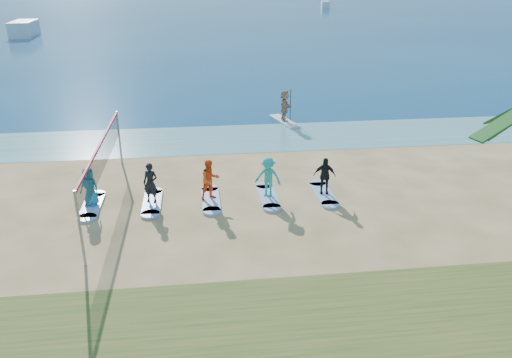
{
  "coord_description": "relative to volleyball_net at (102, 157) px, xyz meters",
  "views": [
    {
      "loc": [
        -1.42,
        -15.27,
        8.3
      ],
      "look_at": [
        0.72,
        2.0,
        1.1
      ],
      "focal_mm": 35.0,
      "sensor_mm": 36.0,
      "label": 1
    }
  ],
  "objects": [
    {
      "name": "student_1",
      "position": [
        1.73,
        -0.27,
        -1.03
      ],
      "size": [
        0.66,
        0.54,
        1.57
      ],
      "primitive_type": "imported",
      "rotation": [
        0.0,
        0.0,
        -0.33
      ],
      "color": "black",
      "rests_on": "surfboard_1"
    },
    {
      "name": "ocean",
      "position": [
        5.0,
        157.08,
        -1.9
      ],
      "size": [
        600.0,
        600.0,
        0.0
      ],
      "primitive_type": "plane",
      "color": "navy",
      "rests_on": "ground"
    },
    {
      "name": "surfboard_0",
      "position": [
        -0.54,
        -0.27,
        -1.86
      ],
      "size": [
        0.7,
        2.2,
        0.09
      ],
      "primitive_type": "cube",
      "color": "#8CAADA",
      "rests_on": "ground"
    },
    {
      "name": "student_2",
      "position": [
        4.01,
        -0.27,
        -1.01
      ],
      "size": [
        0.95,
        0.85,
        1.6
      ],
      "primitive_type": "imported",
      "rotation": [
        0.0,
        0.0,
        0.38
      ],
      "color": "#EC4E18",
      "rests_on": "surfboard_2"
    },
    {
      "name": "student_4",
      "position": [
        8.56,
        -0.27,
        -1.07
      ],
      "size": [
        0.93,
        0.55,
        1.49
      ],
      "primitive_type": "imported",
      "rotation": [
        0.0,
        0.0,
        -0.22
      ],
      "color": "black",
      "rests_on": "surfboard_4"
    },
    {
      "name": "surfboard_3",
      "position": [
        6.28,
        -0.27,
        -1.86
      ],
      "size": [
        0.7,
        2.2,
        0.09
      ],
      "primitive_type": "cube",
      "color": "#8CAADA",
      "rests_on": "ground"
    },
    {
      "name": "boat_offshore_a",
      "position": [
        -19.99,
        58.63,
        -1.9
      ],
      "size": [
        3.35,
        7.48,
        2.09
      ],
      "primitive_type": "cube",
      "rotation": [
        0.0,
        0.0,
        0.07
      ],
      "color": "silver",
      "rests_on": "ground"
    },
    {
      "name": "ground",
      "position": [
        5.0,
        -2.92,
        -1.9
      ],
      "size": [
        600.0,
        600.0,
        0.0
      ],
      "primitive_type": "plane",
      "color": "tan",
      "rests_on": "ground"
    },
    {
      "name": "shallow_water",
      "position": [
        5.0,
        7.58,
        -1.9
      ],
      "size": [
        600.0,
        600.0,
        0.0
      ],
      "primitive_type": "plane",
      "color": "teal",
      "rests_on": "ground"
    },
    {
      "name": "volleyball_net",
      "position": [
        0.0,
        0.0,
        0.0
      ],
      "size": [
        0.1,
        9.09,
        2.5
      ],
      "rotation": [
        0.0,
        0.0,
        -0.0
      ],
      "color": "gray",
      "rests_on": "ground"
    },
    {
      "name": "boat_offshore_b",
      "position": [
        38.02,
        114.37,
        -1.9
      ],
      "size": [
        2.82,
        5.66,
        1.68
      ],
      "primitive_type": "cube",
      "rotation": [
        0.0,
        0.0,
        -0.17
      ],
      "color": "silver",
      "rests_on": "ground"
    },
    {
      "name": "student_0",
      "position": [
        -0.54,
        -0.27,
        -1.06
      ],
      "size": [
        0.86,
        0.71,
        1.51
      ],
      "primitive_type": "imported",
      "rotation": [
        0.0,
        0.0,
        -0.37
      ],
      "color": "teal",
      "rests_on": "surfboard_0"
    },
    {
      "name": "surfboard_4",
      "position": [
        8.56,
        -0.27,
        -1.86
      ],
      "size": [
        0.7,
        2.2,
        0.09
      ],
      "primitive_type": "cube",
      "color": "#8CAADA",
      "rests_on": "ground"
    },
    {
      "name": "surfboard_1",
      "position": [
        1.73,
        -0.27,
        -1.86
      ],
      "size": [
        0.7,
        2.2,
        0.09
      ],
      "primitive_type": "cube",
      "color": "#8CAADA",
      "rests_on": "ground"
    },
    {
      "name": "paddleboarder",
      "position": [
        8.85,
        10.42,
        -0.88
      ],
      "size": [
        0.57,
        1.69,
        1.81
      ],
      "primitive_type": "imported",
      "rotation": [
        0.0,
        0.0,
        1.59
      ],
      "color": "tan",
      "rests_on": "paddleboard"
    },
    {
      "name": "student_3",
      "position": [
        6.28,
        -0.27,
        -1.01
      ],
      "size": [
        1.19,
        0.97,
        1.61
      ],
      "primitive_type": "imported",
      "rotation": [
        0.0,
        0.0,
        -0.42
      ],
      "color": "teal",
      "rests_on": "surfboard_3"
    },
    {
      "name": "surfboard_2",
      "position": [
        4.01,
        -0.27,
        -1.86
      ],
      "size": [
        0.7,
        2.2,
        0.09
      ],
      "primitive_type": "cube",
      "color": "#8CAADA",
      "rests_on": "ground"
    },
    {
      "name": "paddleboard",
      "position": [
        8.85,
        10.42,
        -1.84
      ],
      "size": [
        1.5,
        3.08,
        0.12
      ],
      "primitive_type": "cube",
      "rotation": [
        0.0,
        0.0,
        0.28
      ],
      "color": "silver",
      "rests_on": "ground"
    }
  ]
}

